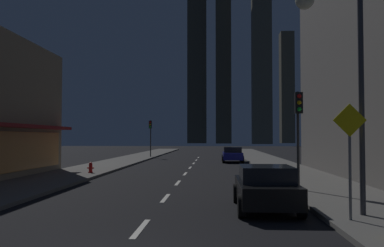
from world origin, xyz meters
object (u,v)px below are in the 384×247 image
object	(u,v)px
traffic_light_near_right	(298,118)
street_lamp_right	(332,46)
pedestrian_crossing_sign	(350,151)
car_parked_far	(232,154)
car_parked_near	(266,187)
fire_hydrant_far_left	(91,168)
traffic_light_far_left	(150,130)

from	to	relation	value
traffic_light_near_right	street_lamp_right	bearing A→B (deg)	-91.28
pedestrian_crossing_sign	car_parked_far	bearing A→B (deg)	94.21
car_parked_near	traffic_light_near_right	bearing A→B (deg)	64.17
car_parked_far	pedestrian_crossing_sign	distance (m)	27.29
car_parked_far	pedestrian_crossing_sign	world-z (taller)	pedestrian_crossing_sign
traffic_light_near_right	fire_hydrant_far_left	bearing A→B (deg)	146.30
car_parked_far	fire_hydrant_far_left	xyz separation A→B (m)	(-9.50, -13.43, -0.29)
fire_hydrant_far_left	car_parked_far	bearing A→B (deg)	54.73
fire_hydrant_far_left	street_lamp_right	distance (m)	17.82
car_parked_near	pedestrian_crossing_sign	size ratio (longest dim) A/B	1.34
traffic_light_near_right	pedestrian_crossing_sign	size ratio (longest dim) A/B	1.33
car_parked_near	traffic_light_far_left	world-z (taller)	traffic_light_far_left
fire_hydrant_far_left	traffic_light_near_right	distance (m)	13.97
fire_hydrant_far_left	traffic_light_far_left	xyz separation A→B (m)	(0.40, 20.87, 2.74)
car_parked_near	street_lamp_right	bearing A→B (deg)	-39.58
fire_hydrant_far_left	traffic_light_far_left	bearing A→B (deg)	88.90
traffic_light_near_right	pedestrian_crossing_sign	bearing A→B (deg)	-89.07
car_parked_near	pedestrian_crossing_sign	world-z (taller)	pedestrian_crossing_sign
street_lamp_right	pedestrian_crossing_sign	xyz separation A→B (m)	(0.22, -0.76, -3.05)
traffic_light_near_right	traffic_light_far_left	bearing A→B (deg)	111.13
car_parked_far	fire_hydrant_far_left	size ratio (longest dim) A/B	6.48
street_lamp_right	car_parked_far	bearing A→B (deg)	93.85
car_parked_near	pedestrian_crossing_sign	distance (m)	3.25
traffic_light_near_right	traffic_light_far_left	world-z (taller)	same
car_parked_near	traffic_light_near_right	xyz separation A→B (m)	(1.90, 3.92, 2.45)
traffic_light_far_left	pedestrian_crossing_sign	bearing A→B (deg)	-72.22
fire_hydrant_far_left	traffic_light_far_left	size ratio (longest dim) A/B	0.16
car_parked_near	street_lamp_right	distance (m)	4.90
fire_hydrant_far_left	pedestrian_crossing_sign	bearing A→B (deg)	-50.10
street_lamp_right	car_parked_near	bearing A→B (deg)	140.42
car_parked_near	pedestrian_crossing_sign	bearing A→B (deg)	-48.07
car_parked_far	car_parked_near	bearing A→B (deg)	-90.00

